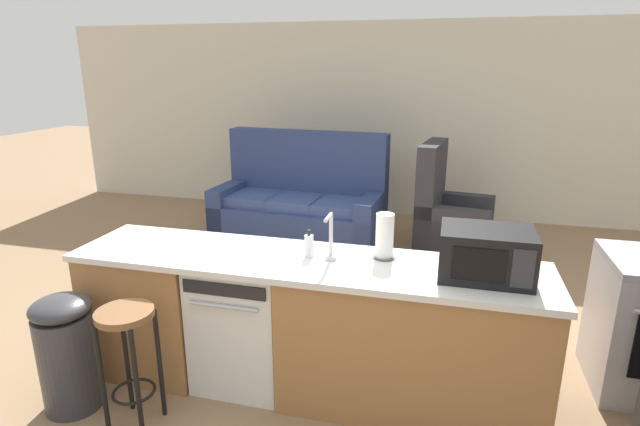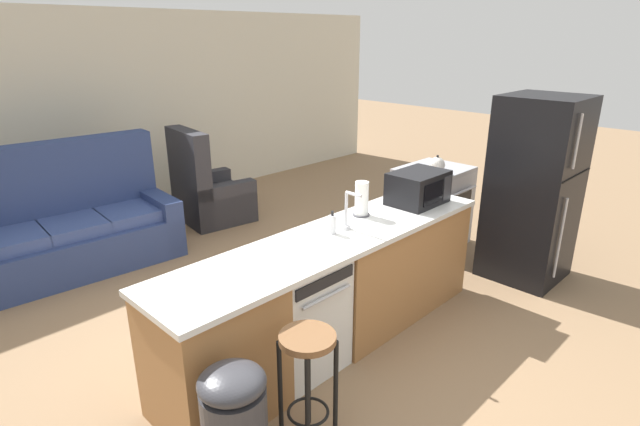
{
  "view_description": "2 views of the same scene",
  "coord_description": "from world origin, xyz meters",
  "px_view_note": "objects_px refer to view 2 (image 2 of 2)",
  "views": [
    {
      "loc": [
        0.97,
        -2.72,
        2.04
      ],
      "look_at": [
        0.13,
        0.48,
        1.05
      ],
      "focal_mm": 28.0,
      "sensor_mm": 36.0,
      "label": 1
    },
    {
      "loc": [
        -2.32,
        -2.29,
        2.29
      ],
      "look_at": [
        0.31,
        0.3,
        0.96
      ],
      "focal_mm": 28.0,
      "sensor_mm": 36.0,
      "label": 2
    }
  ],
  "objects_px": {
    "stove_range": "(432,206)",
    "armchair": "(207,195)",
    "refrigerator": "(534,190)",
    "paper_towel_roll": "(362,199)",
    "kettle": "(437,165)",
    "dishwasher": "(295,314)",
    "soap_bottle": "(332,224)",
    "bar_stool": "(308,366)",
    "microwave": "(418,188)",
    "couch": "(70,229)"
  },
  "relations": [
    {
      "from": "microwave",
      "to": "armchair",
      "type": "relative_size",
      "value": 0.42
    },
    {
      "from": "armchair",
      "to": "bar_stool",
      "type": "bearing_deg",
      "value": -115.12
    },
    {
      "from": "kettle",
      "to": "bar_stool",
      "type": "height_order",
      "value": "kettle"
    },
    {
      "from": "stove_range",
      "to": "armchair",
      "type": "xyz_separation_m",
      "value": [
        -1.36,
        2.47,
        -0.1
      ]
    },
    {
      "from": "microwave",
      "to": "soap_bottle",
      "type": "bearing_deg",
      "value": 177.44
    },
    {
      "from": "soap_bottle",
      "to": "kettle",
      "type": "height_order",
      "value": "kettle"
    },
    {
      "from": "dishwasher",
      "to": "couch",
      "type": "bearing_deg",
      "value": 99.55
    },
    {
      "from": "paper_towel_roll",
      "to": "bar_stool",
      "type": "height_order",
      "value": "paper_towel_roll"
    },
    {
      "from": "couch",
      "to": "dishwasher",
      "type": "bearing_deg",
      "value": -80.45
    },
    {
      "from": "bar_stool",
      "to": "kettle",
      "type": "bearing_deg",
      "value": 19.46
    },
    {
      "from": "dishwasher",
      "to": "microwave",
      "type": "distance_m",
      "value": 1.58
    },
    {
      "from": "dishwasher",
      "to": "microwave",
      "type": "height_order",
      "value": "microwave"
    },
    {
      "from": "refrigerator",
      "to": "couch",
      "type": "bearing_deg",
      "value": 131.88
    },
    {
      "from": "kettle",
      "to": "bar_stool",
      "type": "relative_size",
      "value": 0.28
    },
    {
      "from": "kettle",
      "to": "couch",
      "type": "distance_m",
      "value": 3.87
    },
    {
      "from": "bar_stool",
      "to": "couch",
      "type": "bearing_deg",
      "value": 90.49
    },
    {
      "from": "dishwasher",
      "to": "paper_towel_roll",
      "type": "relative_size",
      "value": 2.98
    },
    {
      "from": "stove_range",
      "to": "refrigerator",
      "type": "distance_m",
      "value": 1.18
    },
    {
      "from": "dishwasher",
      "to": "couch",
      "type": "height_order",
      "value": "couch"
    },
    {
      "from": "refrigerator",
      "to": "microwave",
      "type": "bearing_deg",
      "value": 154.44
    },
    {
      "from": "kettle",
      "to": "armchair",
      "type": "bearing_deg",
      "value": 114.79
    },
    {
      "from": "stove_range",
      "to": "armchair",
      "type": "distance_m",
      "value": 2.82
    },
    {
      "from": "soap_bottle",
      "to": "armchair",
      "type": "xyz_separation_m",
      "value": [
        0.81,
        2.97,
        -0.62
      ]
    },
    {
      "from": "dishwasher",
      "to": "microwave",
      "type": "xyz_separation_m",
      "value": [
        1.45,
        -0.0,
        0.62
      ]
    },
    {
      "from": "microwave",
      "to": "armchair",
      "type": "distance_m",
      "value": 3.1
    },
    {
      "from": "bar_stool",
      "to": "couch",
      "type": "distance_m",
      "value": 3.49
    },
    {
      "from": "refrigerator",
      "to": "armchair",
      "type": "relative_size",
      "value": 1.48
    },
    {
      "from": "stove_range",
      "to": "bar_stool",
      "type": "distance_m",
      "value": 3.27
    },
    {
      "from": "couch",
      "to": "armchair",
      "type": "distance_m",
      "value": 1.73
    },
    {
      "from": "armchair",
      "to": "paper_towel_roll",
      "type": "bearing_deg",
      "value": -97.25
    },
    {
      "from": "couch",
      "to": "armchair",
      "type": "relative_size",
      "value": 1.72
    },
    {
      "from": "microwave",
      "to": "bar_stool",
      "type": "bearing_deg",
      "value": -162.64
    },
    {
      "from": "couch",
      "to": "kettle",
      "type": "bearing_deg",
      "value": -40.22
    },
    {
      "from": "microwave",
      "to": "kettle",
      "type": "distance_m",
      "value": 1.07
    },
    {
      "from": "paper_towel_roll",
      "to": "refrigerator",
      "type": "bearing_deg",
      "value": -21.9
    },
    {
      "from": "kettle",
      "to": "couch",
      "type": "relative_size",
      "value": 0.1
    },
    {
      "from": "soap_bottle",
      "to": "paper_towel_roll",
      "type": "bearing_deg",
      "value": 12.58
    },
    {
      "from": "paper_towel_roll",
      "to": "couch",
      "type": "distance_m",
      "value": 3.13
    },
    {
      "from": "dishwasher",
      "to": "armchair",
      "type": "bearing_deg",
      "value": 67.68
    },
    {
      "from": "kettle",
      "to": "armchair",
      "type": "xyz_separation_m",
      "value": [
        -1.2,
        2.59,
        -0.64
      ]
    },
    {
      "from": "dishwasher",
      "to": "stove_range",
      "type": "height_order",
      "value": "stove_range"
    },
    {
      "from": "paper_towel_roll",
      "to": "soap_bottle",
      "type": "height_order",
      "value": "paper_towel_roll"
    },
    {
      "from": "bar_stool",
      "to": "armchair",
      "type": "xyz_separation_m",
      "value": [
        1.69,
        3.61,
        -0.19
      ]
    },
    {
      "from": "paper_towel_roll",
      "to": "couch",
      "type": "bearing_deg",
      "value": 116.31
    },
    {
      "from": "refrigerator",
      "to": "kettle",
      "type": "bearing_deg",
      "value": 99.66
    },
    {
      "from": "stove_range",
      "to": "microwave",
      "type": "relative_size",
      "value": 1.8
    },
    {
      "from": "bar_stool",
      "to": "couch",
      "type": "xyz_separation_m",
      "value": [
        -0.03,
        3.49,
        -0.14
      ]
    },
    {
      "from": "refrigerator",
      "to": "paper_towel_roll",
      "type": "bearing_deg",
      "value": 158.1
    },
    {
      "from": "microwave",
      "to": "bar_stool",
      "type": "relative_size",
      "value": 0.68
    },
    {
      "from": "dishwasher",
      "to": "armchair",
      "type": "relative_size",
      "value": 0.7
    }
  ]
}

